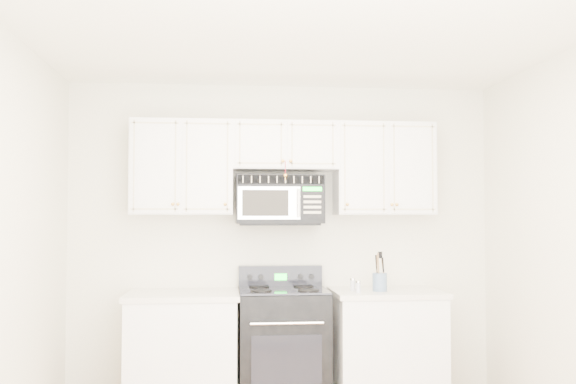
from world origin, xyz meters
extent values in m
cube|color=white|center=(0.00, 0.00, 2.60)|extent=(3.50, 3.50, 0.01)
cube|color=#EBE2C4|center=(0.00, 1.75, 1.30)|extent=(3.50, 0.01, 2.60)
cube|color=#EBE2C4|center=(0.00, -1.75, 1.30)|extent=(3.50, 0.01, 2.60)
cube|color=white|center=(-0.80, 1.44, 0.44)|extent=(0.82, 0.63, 0.88)
cube|color=silver|center=(-0.80, 1.44, 0.90)|extent=(0.86, 0.65, 0.04)
cube|color=white|center=(0.80, 1.44, 0.44)|extent=(0.82, 0.63, 0.88)
cube|color=silver|center=(0.80, 1.44, 0.90)|extent=(0.86, 0.65, 0.04)
cube|color=black|center=(-0.02, 1.46, 0.46)|extent=(0.69, 0.59, 0.92)
cube|color=black|center=(-0.02, 1.16, 0.45)|extent=(0.52, 0.01, 0.36)
cylinder|color=white|center=(-0.02, 1.13, 0.72)|extent=(0.54, 0.02, 0.02)
cube|color=black|center=(-0.02, 1.46, 0.93)|extent=(0.69, 0.59, 0.02)
cube|color=black|center=(-0.02, 1.71, 1.01)|extent=(0.69, 0.08, 0.18)
cube|color=#0EF526|center=(-0.02, 1.67, 1.01)|extent=(0.10, 0.00, 0.05)
cube|color=white|center=(-0.82, 1.58, 1.90)|extent=(0.80, 0.33, 0.75)
cube|color=white|center=(0.82, 1.58, 1.90)|extent=(0.80, 0.33, 0.75)
cube|color=white|center=(0.00, 1.58, 2.08)|extent=(0.84, 0.33, 0.39)
sphere|color=gold|center=(-0.84, 1.40, 1.60)|extent=(0.03, 0.03, 0.03)
sphere|color=gold|center=(-0.48, 1.40, 1.60)|extent=(0.03, 0.03, 0.03)
sphere|color=gold|center=(0.48, 1.40, 1.60)|extent=(0.03, 0.03, 0.03)
sphere|color=gold|center=(0.84, 1.40, 1.60)|extent=(0.03, 0.03, 0.03)
sphere|color=gold|center=(-0.03, 1.40, 1.94)|extent=(0.03, 0.03, 0.03)
sphere|color=gold|center=(0.03, 1.40, 1.94)|extent=(0.03, 0.03, 0.03)
cylinder|color=#AE1122|center=(-0.01, 1.40, 1.89)|extent=(0.01, 0.00, 0.11)
sphere|color=gold|center=(-0.01, 1.40, 1.83)|extent=(0.04, 0.04, 0.04)
cube|color=black|center=(-0.04, 1.58, 1.64)|extent=(0.70, 0.35, 0.39)
cube|color=beige|center=(-0.04, 1.41, 1.79)|extent=(0.68, 0.01, 0.07)
cube|color=silver|center=(-0.14, 1.40, 1.61)|extent=(0.49, 0.01, 0.26)
cube|color=black|center=(-0.17, 1.39, 1.61)|extent=(0.36, 0.01, 0.20)
cube|color=black|center=(0.20, 1.40, 1.61)|extent=(0.19, 0.01, 0.26)
cube|color=#0EF526|center=(0.20, 1.39, 1.72)|extent=(0.15, 0.00, 0.03)
cylinder|color=white|center=(0.09, 1.36, 1.61)|extent=(0.02, 0.02, 0.22)
cylinder|color=slate|center=(0.73, 1.37, 0.99)|extent=(0.11, 0.11, 0.14)
cylinder|color=olive|center=(0.76, 1.37, 1.06)|extent=(0.01, 0.01, 0.25)
cylinder|color=black|center=(0.71, 1.39, 1.07)|extent=(0.01, 0.01, 0.26)
cylinder|color=olive|center=(0.71, 1.34, 1.08)|extent=(0.01, 0.01, 0.28)
cylinder|color=black|center=(0.76, 1.37, 1.06)|extent=(0.01, 0.01, 0.25)
cylinder|color=olive|center=(0.71, 1.39, 1.07)|extent=(0.01, 0.01, 0.26)
cylinder|color=#B4B5C5|center=(0.54, 1.28, 0.96)|extent=(0.04, 0.04, 0.08)
cylinder|color=white|center=(0.54, 1.28, 1.00)|extent=(0.04, 0.04, 0.01)
cylinder|color=#B4B5C5|center=(0.52, 1.42, 0.96)|extent=(0.04, 0.04, 0.08)
cylinder|color=white|center=(0.52, 1.42, 1.01)|extent=(0.04, 0.04, 0.02)
camera|label=1|loc=(-0.48, -3.58, 1.50)|focal=40.00mm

